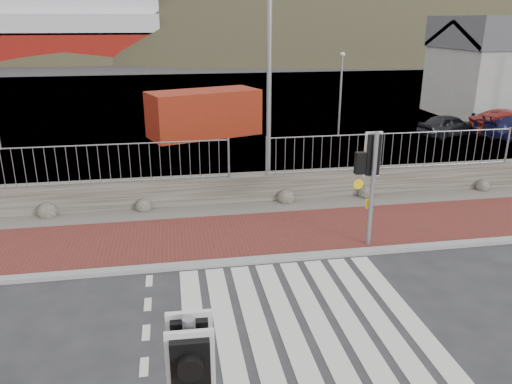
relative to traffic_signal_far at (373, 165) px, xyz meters
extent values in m
plane|color=#28282B|center=(-2.53, -3.38, -2.20)|extent=(220.00, 220.00, 0.00)
cube|color=maroon|center=(-2.53, 1.12, -2.16)|extent=(40.00, 3.00, 0.08)
cube|color=gray|center=(-2.53, -0.38, -2.15)|extent=(40.00, 0.25, 0.12)
cube|color=silver|center=(-4.63, -3.38, -2.19)|extent=(0.42, 5.60, 0.01)
cube|color=silver|center=(-4.03, -3.38, -2.19)|extent=(0.42, 5.60, 0.01)
cube|color=silver|center=(-3.43, -3.38, -2.19)|extent=(0.42, 5.60, 0.01)
cube|color=silver|center=(-2.83, -3.38, -2.19)|extent=(0.42, 5.60, 0.01)
cube|color=silver|center=(-2.23, -3.38, -2.19)|extent=(0.42, 5.60, 0.01)
cube|color=silver|center=(-1.63, -3.38, -2.19)|extent=(0.42, 5.60, 0.01)
cube|color=silver|center=(-1.03, -3.38, -2.19)|extent=(0.42, 5.60, 0.01)
cube|color=silver|center=(-0.43, -3.38, -2.19)|extent=(0.42, 5.60, 0.01)
cube|color=#59544C|center=(-2.53, 3.12, -2.17)|extent=(40.00, 1.50, 0.06)
cube|color=#434037|center=(-2.53, 3.92, -1.75)|extent=(40.00, 0.60, 0.90)
cylinder|color=gray|center=(-7.33, 3.77, -0.10)|extent=(8.40, 0.04, 0.04)
cylinder|color=gray|center=(-3.13, 3.77, -0.70)|extent=(0.07, 0.07, 1.20)
cylinder|color=gray|center=(2.27, 3.77, -0.10)|extent=(8.40, 0.04, 0.04)
cylinder|color=gray|center=(-1.93, 3.77, -0.70)|extent=(0.07, 0.07, 1.20)
cylinder|color=gray|center=(6.47, 3.77, -0.70)|extent=(0.07, 0.07, 1.20)
cube|color=#4C4C4F|center=(-2.53, 24.52, -2.20)|extent=(120.00, 40.00, 0.50)
cube|color=#3F4C54|center=(-2.53, 59.52, -2.20)|extent=(220.00, 50.00, 0.05)
ellipsoid|color=#333721|center=(-17.53, 84.52, -22.20)|extent=(106.40, 68.40, 76.00)
ellipsoid|color=#333721|center=(27.47, 84.52, -28.20)|extent=(140.00, 90.00, 100.00)
cube|color=black|center=(-4.79, -7.25, 0.27)|extent=(0.45, 0.28, 1.15)
sphere|color=red|center=(-4.79, -7.25, 0.59)|extent=(0.16, 0.16, 0.16)
cylinder|color=gray|center=(0.04, 0.00, -0.68)|extent=(0.12, 0.12, 3.04)
cube|color=yellow|center=(0.04, 0.00, -1.06)|extent=(0.15, 0.09, 0.24)
cube|color=black|center=(0.04, 0.00, 0.24)|extent=(0.44, 0.27, 1.14)
sphere|color=#0CE53F|center=(0.04, 0.00, -0.08)|extent=(0.16, 0.16, 0.16)
cube|color=black|center=(-0.34, -0.01, 0.08)|extent=(0.24, 0.18, 0.54)
cylinder|color=gray|center=(-1.68, 4.72, 2.19)|extent=(0.15, 0.15, 8.77)
cube|color=maroon|center=(-3.17, 13.86, -1.07)|extent=(5.89, 3.94, 2.27)
imported|color=black|center=(8.97, 11.62, -1.64)|extent=(3.46, 1.98, 1.11)
imported|color=#12143B|center=(12.11, 11.12, -1.55)|extent=(4.81, 3.21, 1.30)
camera|label=1|loc=(-4.85, -11.14, 3.41)|focal=35.00mm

